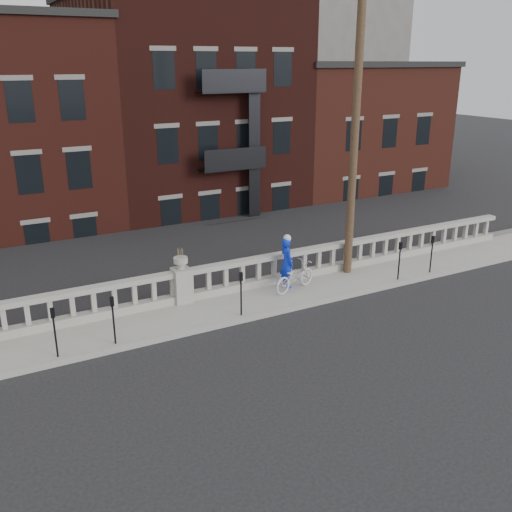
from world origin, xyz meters
The scene contains 13 objects.
ground centered at (0.00, 0.00, 0.00)m, with size 120.00×120.00×0.00m, color black.
sidewalk centered at (0.00, 3.00, 0.07)m, with size 32.00×2.20×0.15m, color gray.
balustrade centered at (0.00, 3.95, 0.64)m, with size 28.00×0.34×1.03m.
planter_pedestal centered at (0.00, 3.95, 0.83)m, with size 0.55×0.55×1.76m.
lower_level centered at (0.56, 23.04, 2.63)m, with size 80.00×44.00×20.80m.
utility_pole centered at (6.20, 3.60, 5.24)m, with size 1.60×0.28×10.00m.
parking_meter_a centered at (-4.13, 2.15, 1.00)m, with size 0.10×0.09×1.36m.
parking_meter_b centered at (-2.63, 2.15, 1.00)m, with size 0.10×0.09×1.36m.
parking_meter_c centered at (1.17, 2.15, 1.00)m, with size 0.10×0.09×1.36m.
parking_meter_d centered at (7.29, 2.15, 1.00)m, with size 0.10×0.09×1.36m.
parking_meter_e centered at (8.79, 2.15, 1.00)m, with size 0.10×0.09×1.36m.
bicycle centered at (3.64, 3.09, 0.62)m, with size 0.62×1.78×0.93m, color silver.
cyclist centered at (3.54, 3.44, 1.01)m, with size 0.63×0.41×1.72m, color #0D2AD0.
Camera 1 is at (-5.86, -11.72, 7.37)m, focal length 40.00 mm.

